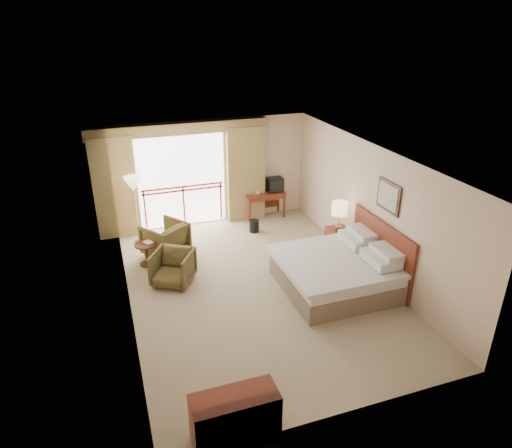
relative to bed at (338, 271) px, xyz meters
name	(u,v)px	position (x,y,z in m)	size (l,w,h in m)	color
floor	(257,285)	(-1.50, 0.60, -0.38)	(7.00, 7.00, 0.00)	gray
ceiling	(257,157)	(-1.50, 0.60, 2.32)	(7.00, 7.00, 0.00)	white
wall_back	(212,172)	(-1.50, 4.10, 0.97)	(5.00, 5.00, 0.00)	beige
wall_front	(348,335)	(-1.50, -2.90, 0.97)	(5.00, 5.00, 0.00)	beige
wall_left	(122,245)	(-4.00, 0.60, 0.97)	(7.00, 7.00, 0.00)	beige
wall_right	(370,209)	(1.00, 0.60, 0.97)	(7.00, 7.00, 0.00)	beige
balcony_door	(182,181)	(-2.30, 4.08, 0.82)	(2.40, 2.40, 0.00)	white
balcony_railing	(183,196)	(-2.30, 4.06, 0.44)	(2.09, 0.03, 1.02)	#A1230D
curtain_left	(115,188)	(-3.95, 3.95, 0.87)	(1.00, 0.26, 2.50)	olive
curtain_right	(245,174)	(-0.65, 3.95, 0.87)	(1.00, 0.26, 2.50)	olive
valance	(179,129)	(-2.30, 3.98, 2.17)	(4.40, 0.22, 0.28)	olive
hvac_vent	(260,130)	(-0.20, 4.07, 1.97)	(0.50, 0.04, 0.50)	silver
bed	(338,271)	(0.00, 0.00, 0.00)	(2.13, 2.06, 0.97)	brown
headboard	(381,252)	(0.96, 0.00, 0.27)	(0.06, 2.10, 1.30)	#5B1E12
framed_art	(388,196)	(0.97, 0.00, 1.47)	(0.04, 0.72, 0.60)	black
nightstand	(338,243)	(0.66, 1.20, -0.05)	(0.46, 0.55, 0.66)	#5B1E12
table_lamp	(340,209)	(0.66, 1.25, 0.77)	(0.35, 0.35, 0.62)	tan
phone	(341,231)	(0.61, 1.05, 0.32)	(0.18, 0.14, 0.08)	black
desk	(264,197)	(-0.14, 3.92, 0.17)	(1.08, 0.52, 0.71)	#5B1E12
tv	(275,185)	(0.16, 3.87, 0.51)	(0.41, 0.33, 0.38)	black
coffee_maker	(252,190)	(-0.49, 3.87, 0.44)	(0.11, 0.11, 0.23)	black
cup	(258,192)	(-0.34, 3.82, 0.38)	(0.08, 0.08, 0.11)	white
wastebasket	(254,226)	(-0.72, 3.05, -0.22)	(0.25, 0.25, 0.31)	black
armchair_far	(167,254)	(-3.03, 2.55, -0.38)	(0.84, 0.86, 0.79)	#41371B
armchair_near	(174,283)	(-3.07, 1.25, -0.38)	(0.76, 0.78, 0.71)	#41371B
side_table	(146,251)	(-3.50, 2.20, -0.03)	(0.47, 0.47, 0.51)	black
book	(145,244)	(-3.50, 2.20, 0.14)	(0.16, 0.21, 0.02)	white
floor_lamp	(133,187)	(-3.54, 3.36, 1.06)	(0.43, 0.43, 1.67)	tan
dresser	(235,419)	(-2.98, -2.83, -0.01)	(1.10, 0.47, 0.74)	#5B1E12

